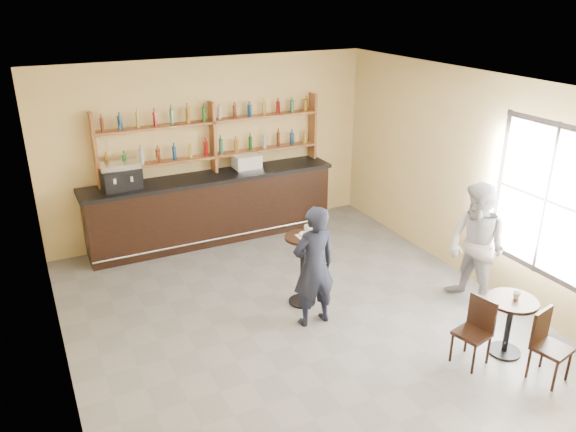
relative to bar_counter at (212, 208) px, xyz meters
name	(u,v)px	position (x,y,z in m)	size (l,w,h in m)	color
floor	(301,321)	(0.15, -3.15, -0.61)	(7.00, 7.00, 0.00)	slate
ceiling	(303,88)	(0.15, -3.15, 2.59)	(7.00, 7.00, 0.00)	white
wall_back	(211,149)	(0.15, 0.35, 0.99)	(7.00, 7.00, 0.00)	#EFCF88
wall_front	(516,371)	(0.15, -6.65, 0.99)	(7.00, 7.00, 0.00)	#EFCF88
wall_left	(51,262)	(-2.85, -3.15, 0.99)	(7.00, 7.00, 0.00)	#EFCF88
wall_right	(479,181)	(3.15, -3.15, 0.99)	(7.00, 7.00, 0.00)	#EFCF88
window_pane	(546,200)	(3.15, -4.35, 1.09)	(2.00, 2.00, 0.00)	white
window_frame	(546,200)	(3.14, -4.35, 1.09)	(0.04, 1.70, 2.10)	black
shelf_unit	(213,139)	(0.15, 0.22, 1.20)	(4.00, 0.26, 1.40)	brown
liquor_bottles	(213,129)	(0.15, 0.22, 1.37)	(3.68, 0.10, 1.00)	#8C5919
bar_counter	(212,208)	(0.00, 0.00, 0.00)	(4.50, 0.88, 1.22)	black
espresso_machine	(121,176)	(-1.53, 0.00, 0.83)	(0.62, 0.40, 0.45)	black
pastry_case	(247,163)	(0.69, 0.00, 0.75)	(0.48, 0.39, 0.29)	silver
pedestal_table	(302,270)	(0.41, -2.70, -0.08)	(0.52, 0.52, 1.07)	black
napkin	(303,236)	(0.41, -2.70, 0.46)	(0.17, 0.17, 0.00)	white
donut	(304,234)	(0.42, -2.71, 0.49)	(0.14, 0.14, 0.05)	#DF9751
cup_pedestal	(308,228)	(0.55, -2.60, 0.51)	(0.12, 0.12, 0.10)	white
man_main	(314,267)	(0.30, -3.23, 0.25)	(0.63, 0.41, 1.71)	black
cafe_table	(508,326)	(2.14, -4.92, -0.22)	(0.61, 0.61, 0.77)	black
cup_cafe	(516,296)	(2.19, -4.92, 0.20)	(0.10, 0.10, 0.09)	white
chair_west	(472,333)	(1.59, -4.87, -0.18)	(0.37, 0.37, 0.85)	black
chair_south	(552,348)	(2.19, -5.52, -0.18)	(0.37, 0.37, 0.87)	black
patron_second	(477,247)	(2.58, -3.82, 0.31)	(0.89, 0.69, 1.83)	#ADADB2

